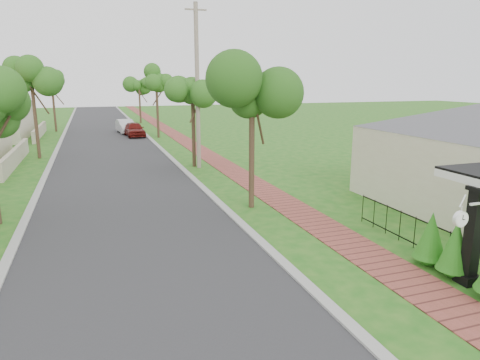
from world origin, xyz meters
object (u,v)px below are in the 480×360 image
porch_post (472,241)px  near_tree (252,97)px  station_clock (462,217)px  parked_car_white (126,126)px  parked_car_red (134,129)px  utility_pole (197,87)px

porch_post → near_tree: 9.08m
porch_post → station_clock: porch_post is taller
parked_car_white → station_clock: 36.09m
parked_car_red → utility_pole: utility_pole is taller
parked_car_red → utility_pole: 16.42m
near_tree → parked_car_white: bearing=95.7°
porch_post → parked_car_white: bearing=98.9°
porch_post → station_clock: size_ratio=2.42×
porch_post → near_tree: size_ratio=0.46×
near_tree → utility_pole: 8.54m
porch_post → near_tree: (-2.80, 8.00, 3.24)m
parked_car_white → near_tree: near_tree is taller
station_clock → parked_car_white: bearing=97.5°
porch_post → utility_pole: (-2.87, 16.54, 3.50)m
near_tree → utility_pole: (-0.07, 8.54, 0.26)m
parked_car_red → parked_car_white: (-0.54, 3.04, -0.00)m
parked_car_red → near_tree: 24.70m
porch_post → station_clock: bearing=-154.9°
porch_post → utility_pole: 17.14m
porch_post → parked_car_white: 35.80m
parked_car_red → porch_post: bearing=-85.0°
parked_car_white → station_clock: bearing=-89.0°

